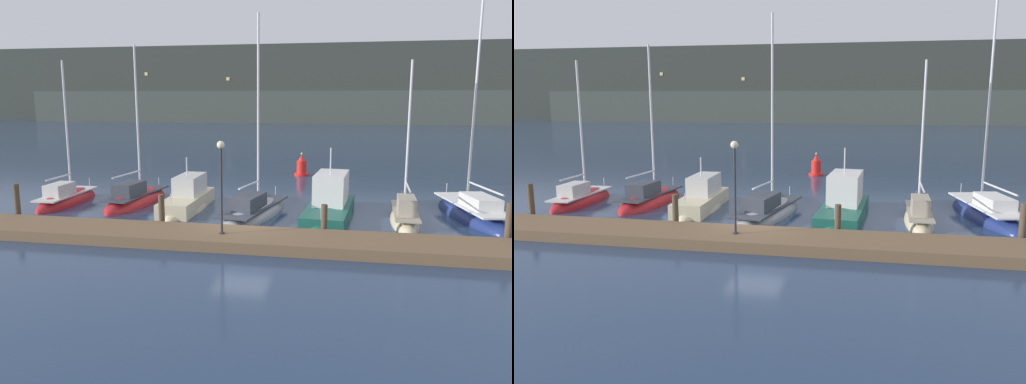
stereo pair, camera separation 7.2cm
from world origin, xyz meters
The scene contains 16 objects.
ground_plane centered at (0.00, 0.00, 0.00)m, with size 400.00×400.00×0.00m, color navy.
dock centered at (0.00, -1.74, 0.23)m, with size 31.69×2.80×0.45m, color brown.
mooring_pile_0 centered at (-11.18, -0.09, 0.95)m, with size 0.28×0.28×1.90m, color #4C3D2D.
mooring_pile_1 centered at (-3.73, -0.09, 0.82)m, with size 0.28×0.28×1.65m, color #4C3D2D.
mooring_pile_2 centered at (3.73, -0.09, 0.74)m, with size 0.28×0.28×1.47m, color #4C3D2D.
mooring_pile_3 centered at (11.18, -0.09, 0.92)m, with size 0.28×0.28×1.84m, color #4C3D2D.
sailboat_berth_1 centered at (-11.26, 4.32, 0.12)m, with size 1.68×5.81×8.87m.
sailboat_berth_2 centered at (-7.30, 5.01, 0.12)m, with size 2.35×6.49×9.75m.
motorboat_berth_3 centered at (-3.95, 4.28, 0.28)m, with size 1.92×6.15×3.51m.
sailboat_berth_4 centered at (-0.04, 3.24, 0.12)m, with size 3.35×7.46×10.86m.
motorboat_berth_5 centered at (3.78, 4.18, 0.35)m, with size 2.85×7.30×4.16m.
sailboat_berth_6 centered at (7.48, 3.45, 0.16)m, with size 1.54×5.84×8.44m.
sailboat_berth_7 centered at (10.90, 4.93, 0.13)m, with size 3.31×7.72×12.32m.
channel_buoy centered at (1.00, 17.61, 0.65)m, with size 1.15×1.15×1.79m.
dock_lamppost centered at (-0.39, -1.89, 3.04)m, with size 0.32×0.32×3.86m.
hillside_backdrop centered at (-0.52, 110.22, 8.79)m, with size 240.00×23.00×19.08m.
Camera 1 is at (4.75, -21.32, 6.00)m, focal length 35.00 mm.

